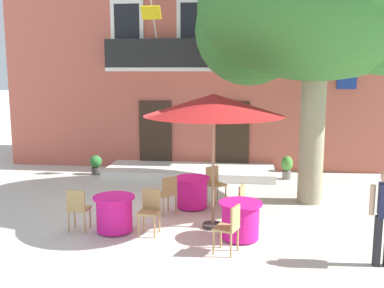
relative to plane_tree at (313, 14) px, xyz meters
name	(u,v)px	position (x,y,z in m)	size (l,w,h in m)	color
ground_plane	(164,215)	(-3.41, -1.53, -4.65)	(120.00, 120.00, 0.00)	beige
building_facade	(200,58)	(-3.29, 5.46, -0.90)	(13.00, 5.09, 7.50)	#BC5B4C
entrance_step_platform	(190,171)	(-3.30, 2.53, -4.53)	(5.34, 1.88, 0.25)	silver
plane_tree	(313,14)	(0.00, 0.00, 0.00)	(5.90, 5.18, 6.51)	gray
cafe_table_near_tree	(114,213)	(-4.22, -2.72, -4.26)	(0.86, 0.86, 0.76)	#DB1984
cafe_chair_near_tree_0	(150,208)	(-3.47, -2.72, -4.12)	(0.44, 0.44, 0.91)	tan
cafe_chair_near_tree_1	(78,207)	(-4.97, -2.81, -4.12)	(0.41, 0.41, 0.91)	tan
cafe_table_middle	(240,220)	(-1.62, -2.83, -4.26)	(0.86, 0.86, 0.76)	#DB1984
cafe_chair_middle_0	(246,203)	(-1.51, -2.09, -4.12)	(0.49, 0.49, 0.91)	tan
cafe_chair_middle_1	(230,226)	(-1.80, -3.56, -4.12)	(0.51, 0.51, 0.91)	tan
cafe_table_front	(192,192)	(-2.82, -0.90, -4.26)	(0.86, 0.86, 0.76)	#DB1984
cafe_chair_front_0	(215,182)	(-2.31, -0.34, -4.12)	(0.56, 0.56, 0.91)	tan
cafe_chair_front_1	(167,192)	(-3.33, -1.46, -4.12)	(0.56, 0.56, 0.91)	tan
cafe_umbrella	(214,105)	(-2.21, -2.22, -2.04)	(2.90, 2.90, 2.85)	#997A56
ground_planter_left	(96,164)	(-6.31, 2.26, -4.31)	(0.38, 0.38, 0.62)	#47423D
ground_planter_right	(287,166)	(-0.28, 2.36, -4.25)	(0.35, 0.35, 0.72)	slate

